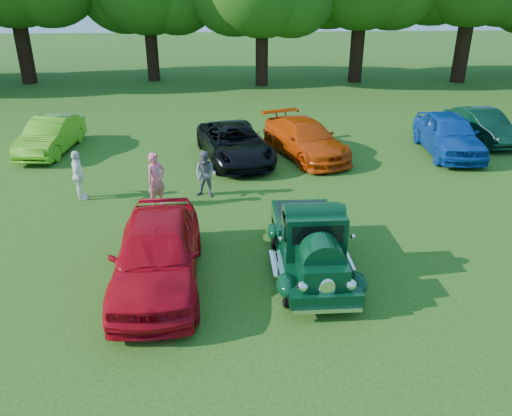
{
  "coord_description": "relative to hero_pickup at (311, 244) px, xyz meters",
  "views": [
    {
      "loc": [
        -1.93,
        -10.79,
        6.4
      ],
      "look_at": [
        -1.16,
        0.74,
        1.1
      ],
      "focal_mm": 35.0,
      "sensor_mm": 36.0,
      "label": 1
    }
  ],
  "objects": [
    {
      "name": "spectator_pink",
      "position": [
        -4.08,
        4.0,
        0.15
      ],
      "size": [
        0.74,
        0.73,
        1.72
      ],
      "primitive_type": "imported",
      "rotation": [
        0.0,
        0.0,
        0.75
      ],
      "color": "#E85F76",
      "rests_on": "ground"
    },
    {
      "name": "ground",
      "position": [
        -0.07,
        0.52,
        -0.71
      ],
      "size": [
        120.0,
        120.0,
        0.0
      ],
      "primitive_type": "plane",
      "color": "#214710",
      "rests_on": "ground"
    },
    {
      "name": "hero_pickup",
      "position": [
        0.0,
        0.0,
        0.0
      ],
      "size": [
        1.95,
        4.2,
        1.64
      ],
      "color": "black",
      "rests_on": "ground"
    },
    {
      "name": "back_car_blue",
      "position": [
        6.98,
        8.5,
        0.09
      ],
      "size": [
        2.29,
        4.84,
        1.6
      ],
      "primitive_type": "imported",
      "rotation": [
        0.0,
        0.0,
        -0.09
      ],
      "color": "#0D3A96",
      "rests_on": "ground"
    },
    {
      "name": "red_convertible",
      "position": [
        -3.57,
        -0.36,
        0.1
      ],
      "size": [
        2.03,
        4.79,
        1.62
      ],
      "primitive_type": "imported",
      "rotation": [
        0.0,
        0.0,
        0.03
      ],
      "color": "#B30714",
      "rests_on": "ground"
    },
    {
      "name": "spectator_grey",
      "position": [
        -2.61,
        4.67,
        0.05
      ],
      "size": [
        0.9,
        0.81,
        1.52
      ],
      "primitive_type": "imported",
      "rotation": [
        0.0,
        0.0,
        -0.38
      ],
      "color": "slate",
      "rests_on": "ground"
    },
    {
      "name": "back_car_orange",
      "position": [
        1.19,
        8.53,
        -0.01
      ],
      "size": [
        3.47,
        5.21,
        1.4
      ],
      "primitive_type": "imported",
      "rotation": [
        0.0,
        0.0,
        0.34
      ],
      "color": "#C73B07",
      "rests_on": "ground"
    },
    {
      "name": "back_car_lime",
      "position": [
        -8.97,
        9.71,
        -0.02
      ],
      "size": [
        1.84,
        4.3,
        1.38
      ],
      "primitive_type": "imported",
      "rotation": [
        0.0,
        0.0,
        -0.09
      ],
      "color": "#53AA16",
      "rests_on": "ground"
    },
    {
      "name": "back_car_green",
      "position": [
        9.15,
        10.05,
        -0.04
      ],
      "size": [
        1.87,
        4.22,
        1.35
      ],
      "primitive_type": "imported",
      "rotation": [
        0.0,
        0.0,
        0.11
      ],
      "color": "black",
      "rests_on": "ground"
    },
    {
      "name": "back_car_black",
      "position": [
        -1.58,
        8.23,
        -0.03
      ],
      "size": [
        3.27,
        5.29,
        1.37
      ],
      "primitive_type": "imported",
      "rotation": [
        0.0,
        0.0,
        0.21
      ],
      "color": "black",
      "rests_on": "ground"
    },
    {
      "name": "spectator_white",
      "position": [
        -6.6,
        4.73,
        0.09
      ],
      "size": [
        0.64,
        1.01,
        1.6
      ],
      "primitive_type": "imported",
      "rotation": [
        0.0,
        0.0,
        1.85
      ],
      "color": "white",
      "rests_on": "ground"
    }
  ]
}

